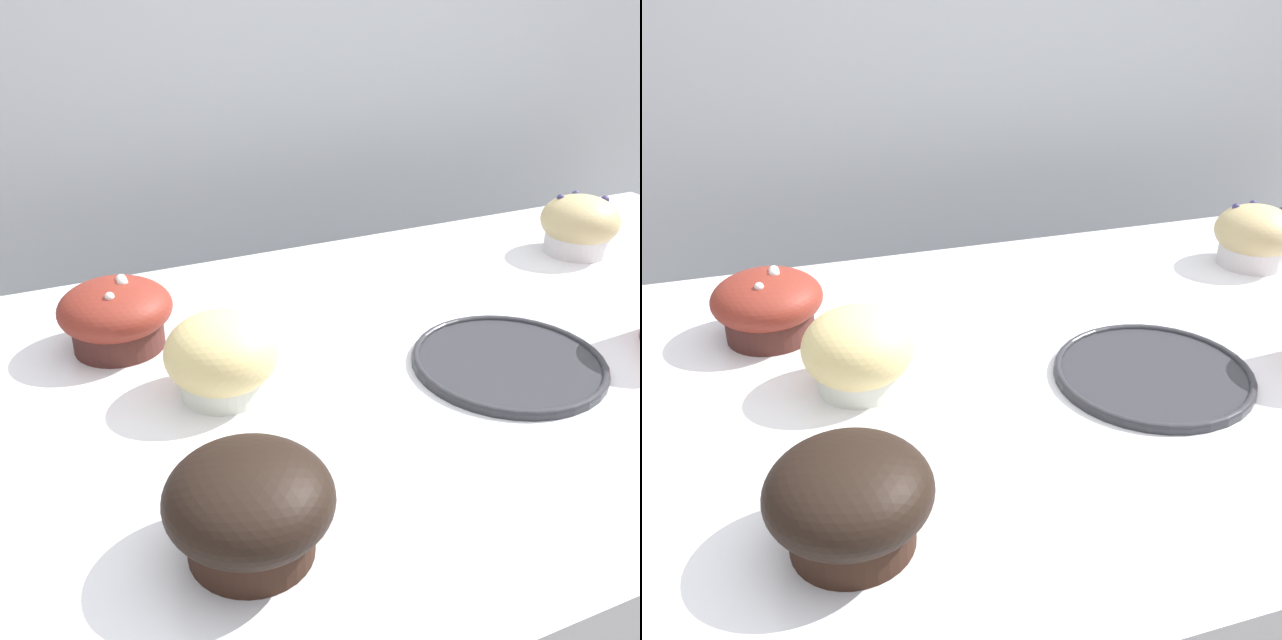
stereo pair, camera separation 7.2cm
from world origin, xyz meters
TOP-DOWN VIEW (x-y plane):
  - wall_back at (0.00, 0.60)m, footprint 3.20×0.10m
  - muffin_front_center at (-0.36, 0.14)m, footprint 0.11×0.11m
  - muffin_back_left at (0.24, 0.15)m, footprint 0.10×0.10m
  - muffin_back_right at (-0.34, -0.18)m, footprint 0.11×0.11m
  - muffin_front_left at (-0.29, 0.02)m, footprint 0.10×0.10m
  - serving_plate at (-0.03, -0.05)m, footprint 0.19×0.19m

SIDE VIEW (x-z plane):
  - wall_back at x=0.00m, z-range 0.00..1.80m
  - serving_plate at x=-0.03m, z-range 0.93..0.94m
  - muffin_front_center at x=-0.36m, z-range 0.93..1.01m
  - muffin_front_left at x=-0.29m, z-range 0.93..1.01m
  - muffin_back_left at x=0.24m, z-range 0.93..1.01m
  - muffin_back_right at x=-0.34m, z-range 0.93..1.01m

